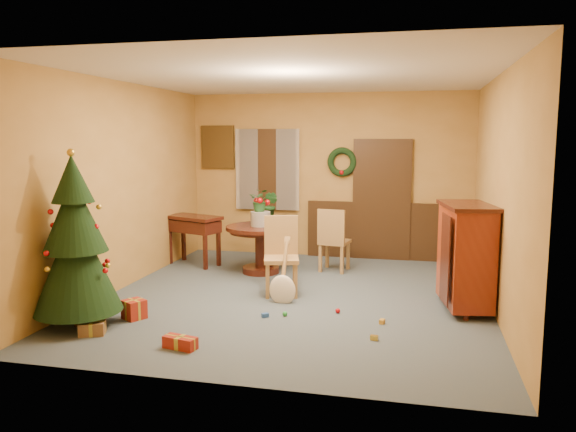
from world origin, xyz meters
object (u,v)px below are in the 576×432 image
(dining_table, at_px, (261,240))
(chair_near, at_px, (281,252))
(christmas_tree, at_px, (76,244))
(sideboard, at_px, (466,254))
(writing_desk, at_px, (194,228))

(dining_table, distance_m, chair_near, 1.23)
(christmas_tree, height_order, sideboard, christmas_tree)
(chair_near, bearing_deg, writing_desk, 143.27)
(sideboard, bearing_deg, chair_near, 174.67)
(dining_table, relative_size, sideboard, 0.82)
(chair_near, distance_m, christmas_tree, 2.68)
(dining_table, height_order, chair_near, chair_near)
(dining_table, relative_size, chair_near, 1.03)
(sideboard, bearing_deg, christmas_tree, -159.49)
(writing_desk, distance_m, sideboard, 4.52)
(christmas_tree, distance_m, writing_desk, 3.22)
(christmas_tree, height_order, writing_desk, christmas_tree)
(christmas_tree, relative_size, sideboard, 1.51)
(dining_table, xyz_separation_m, christmas_tree, (-1.32, -2.91, 0.43))
(dining_table, bearing_deg, writing_desk, 166.54)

